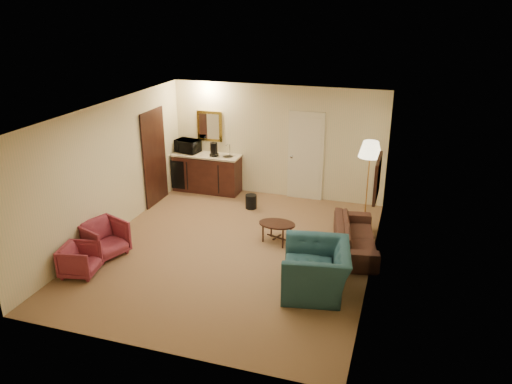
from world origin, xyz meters
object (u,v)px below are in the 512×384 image
Objects in this scene: sofa at (355,232)px; microwave at (188,145)px; rose_chair_near at (104,237)px; teal_armchair at (316,262)px; floor_lamp at (368,183)px; rose_chair_far at (80,259)px; coffee_table at (277,233)px; coffee_maker at (214,150)px; wetbar_cabinet at (207,173)px; waste_bin at (251,202)px.

microwave is at bearing 53.75° from sofa.
sofa is at bearing -49.19° from rose_chair_near.
floor_lamp reaches higher than teal_armchair.
teal_armchair reaches higher than rose_chair_far.
rose_chair_far is (-4.30, -2.30, -0.07)m from sofa.
rose_chair_near is at bearing -153.23° from coffee_table.
teal_armchair is 4.79m from coffee_maker.
sofa reaches higher than rose_chair_far.
rose_chair_near is 3.68m from coffee_maker.
waste_bin is (1.35, -0.72, -0.30)m from wetbar_cabinet.
coffee_maker is (-3.58, 1.96, 0.72)m from sofa.
rose_chair_far is at bearing -117.20° from waste_bin.
wetbar_cabinet is 4.35m from rose_chair_far.
coffee_table is 3.11m from coffee_maker.
rose_chair_far is (0.00, -0.72, -0.06)m from rose_chair_near.
teal_armchair is 0.67× the size of floor_lamp.
teal_armchair is at bearing -49.81° from coffee_maker.
coffee_maker is (-3.16, 3.56, 0.56)m from teal_armchair.
teal_armchair is 1.69× the size of coffee_table.
rose_chair_far is 4.05m from waste_bin.
microwave is (-2.84, 2.21, 0.91)m from coffee_table.
waste_bin is (1.85, 3.60, -0.14)m from rose_chair_far.
coffee_table is (-1.04, 1.46, -0.31)m from teal_armchair.
teal_armchair reaches higher than rose_chair_near.
waste_bin is at bearing -31.62° from coffee_maker.
wetbar_cabinet is 5.11× the size of coffee_maker.
floor_lamp is 5.63× the size of waste_bin.
rose_chair_far is 1.05× the size of microwave.
teal_armchair is 3.95m from rose_chair_far.
sofa is 2.62× the size of rose_chair_near.
coffee_table is (-1.46, -0.14, -0.16)m from sofa.
sofa reaches higher than coffee_table.
wetbar_cabinet is 0.66m from coffee_maker.
waste_bin is at bearing -38.22° from rose_chair_far.
teal_armchair is at bearing -55.01° from waste_bin.
coffee_maker is (0.72, -0.11, -0.03)m from microwave.
floor_lamp is (4.35, 2.84, 0.53)m from rose_chair_near.
rose_chair_far is at bearing -142.82° from coffee_table.
sofa is 4.14m from coffee_maker.
rose_chair_far reaches higher than coffee_table.
floor_lamp is (3.85, -0.75, 0.42)m from wetbar_cabinet.
coffee_table reaches higher than waste_bin.
wetbar_cabinet is 0.93× the size of floor_lamp.
teal_armchair is (3.38, -3.62, 0.06)m from wetbar_cabinet.
rose_chair_near is 1.02× the size of coffee_table.
coffee_table is at bearing 85.03° from sofa.
floor_lamp is 4.43m from microwave.
coffee_table is 2.17m from floor_lamp.
floor_lamp is 3.15× the size of microwave.
coffee_maker is at bearing 135.24° from coffee_table.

